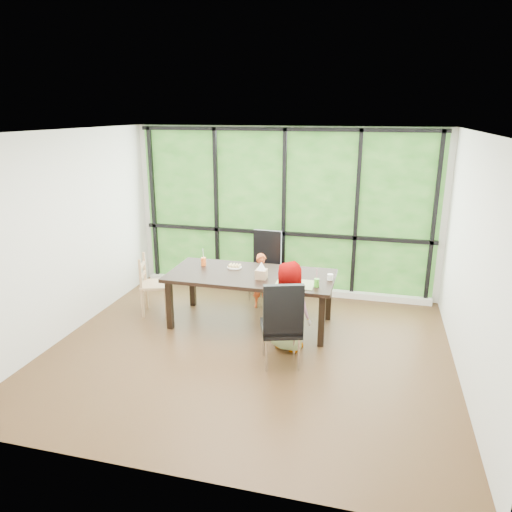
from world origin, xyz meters
name	(u,v)px	position (x,y,z in m)	size (l,w,h in m)	color
ground	(249,351)	(0.00, 0.00, 0.00)	(5.00, 5.00, 0.00)	black
back_wall	(285,212)	(0.00, 2.25, 1.35)	(5.00, 5.00, 0.00)	silver
foliage_backdrop	(284,212)	(0.00, 2.23, 1.35)	(4.80, 0.02, 2.65)	#214F18
window_mullions	(284,212)	(0.00, 2.19, 1.35)	(4.80, 0.06, 2.65)	black
window_sill	(282,288)	(0.00, 2.15, 0.05)	(4.80, 0.12, 0.10)	silver
dining_table	(251,299)	(-0.18, 0.79, 0.38)	(2.30, 1.05, 0.75)	black
chair_window_leather	(264,266)	(-0.23, 1.81, 0.54)	(0.46, 0.46, 1.08)	black
chair_interior_leather	(281,322)	(0.46, -0.20, 0.54)	(0.46, 0.46, 1.08)	black
chair_end_beech	(155,285)	(-1.66, 0.81, 0.45)	(0.42, 0.40, 0.90)	#A27954
child_toddler	(262,281)	(-0.18, 1.42, 0.43)	(0.31, 0.21, 0.86)	#DA5524
child_older	(291,306)	(0.50, 0.20, 0.58)	(0.57, 0.37, 1.16)	slate
placemat	(295,284)	(0.48, 0.55, 0.75)	(0.50, 0.37, 0.01)	tan
plate_far	(234,267)	(-0.48, 1.00, 0.76)	(0.21, 0.21, 0.01)	white
plate_near	(292,284)	(0.44, 0.53, 0.76)	(0.22, 0.22, 0.01)	white
orange_cup	(203,262)	(-0.95, 0.99, 0.81)	(0.08, 0.08, 0.12)	orange
green_cup	(317,283)	(0.77, 0.52, 0.80)	(0.07, 0.07, 0.11)	green
white_mug	(330,277)	(0.91, 0.82, 0.79)	(0.08, 0.08, 0.08)	white
tissue_box	(261,274)	(0.01, 0.65, 0.81)	(0.15, 0.15, 0.13)	tan
crepe_rolls_far	(234,266)	(-0.48, 1.00, 0.78)	(0.20, 0.12, 0.04)	tan
crepe_rolls_near	(292,282)	(0.44, 0.53, 0.78)	(0.10, 0.12, 0.04)	tan
straw_white	(203,255)	(-0.95, 0.99, 0.91)	(0.01, 0.01, 0.20)	white
straw_pink	(317,276)	(0.77, 0.52, 0.90)	(0.01, 0.01, 0.20)	pink
tissue	(261,266)	(0.01, 0.65, 0.93)	(0.12, 0.12, 0.11)	white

